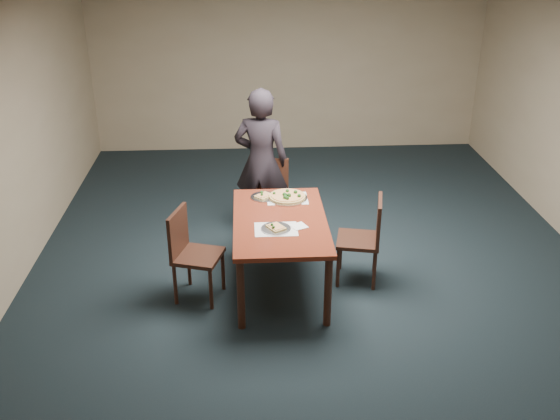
{
  "coord_description": "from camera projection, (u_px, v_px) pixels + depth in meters",
  "views": [
    {
      "loc": [
        -0.69,
        -5.58,
        3.4
      ],
      "look_at": [
        -0.37,
        -0.18,
        0.85
      ],
      "focal_mm": 40.0,
      "sensor_mm": 36.0,
      "label": 1
    }
  ],
  "objects": [
    {
      "name": "chair_right",
      "position": [
        366.0,
        235.0,
        6.23
      ],
      "size": [
        0.5,
        0.5,
        0.91
      ],
      "rotation": [
        0.0,
        0.0,
        -1.79
      ],
      "color": "black",
      "rests_on": "ground"
    },
    {
      "name": "pizza_pan",
      "position": [
        287.0,
        197.0,
        6.45
      ],
      "size": [
        0.42,
        0.42,
        0.07
      ],
      "color": "silver",
      "rests_on": "dining_table"
    },
    {
      "name": "room_shell",
      "position": [
        319.0,
        114.0,
        5.78
      ],
      "size": [
        8.0,
        8.0,
        8.0
      ],
      "color": "tan",
      "rests_on": "ground"
    },
    {
      "name": "diner",
      "position": [
        261.0,
        162.0,
        7.11
      ],
      "size": [
        0.71,
        0.56,
        1.72
      ],
      "primitive_type": "imported",
      "rotation": [
        0.0,
        0.0,
        2.88
      ],
      "color": "black",
      "rests_on": "ground"
    },
    {
      "name": "placemat_near",
      "position": [
        276.0,
        229.0,
        5.83
      ],
      "size": [
        0.4,
        0.3,
        0.0
      ],
      "primitive_type": "cube",
      "color": "white",
      "rests_on": "dining_table"
    },
    {
      "name": "slice_plate_near",
      "position": [
        276.0,
        228.0,
        5.82
      ],
      "size": [
        0.28,
        0.28,
        0.05
      ],
      "color": "silver",
      "rests_on": "dining_table"
    },
    {
      "name": "slice_plate_far",
      "position": [
        264.0,
        196.0,
        6.48
      ],
      "size": [
        0.28,
        0.28,
        0.06
      ],
      "color": "silver",
      "rests_on": "dining_table"
    },
    {
      "name": "dining_table",
      "position": [
        280.0,
        228.0,
        6.06
      ],
      "size": [
        0.9,
        1.5,
        0.75
      ],
      "color": "#591E11",
      "rests_on": "ground"
    },
    {
      "name": "napkin",
      "position": [
        299.0,
        226.0,
        5.88
      ],
      "size": [
        0.19,
        0.19,
        0.01
      ],
      "primitive_type": "cube",
      "rotation": [
        0.0,
        0.0,
        0.44
      ],
      "color": "white",
      "rests_on": "dining_table"
    },
    {
      "name": "chair_far",
      "position": [
        270.0,
        194.0,
        7.15
      ],
      "size": [
        0.46,
        0.46,
        0.91
      ],
      "rotation": [
        0.0,
        0.0,
        -0.11
      ],
      "color": "black",
      "rests_on": "ground"
    },
    {
      "name": "ground",
      "position": [
        314.0,
        275.0,
        6.52
      ],
      "size": [
        8.0,
        8.0,
        0.0
      ],
      "primitive_type": "plane",
      "color": "black",
      "rests_on": "ground"
    },
    {
      "name": "placemat_main",
      "position": [
        287.0,
        198.0,
        6.46
      ],
      "size": [
        0.42,
        0.32,
        0.0
      ],
      "primitive_type": "cube",
      "color": "white",
      "rests_on": "dining_table"
    },
    {
      "name": "chair_left",
      "position": [
        190.0,
        249.0,
        5.96
      ],
      "size": [
        0.52,
        0.52,
        0.91
      ],
      "rotation": [
        0.0,
        0.0,
        1.27
      ],
      "color": "black",
      "rests_on": "ground"
    }
  ]
}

